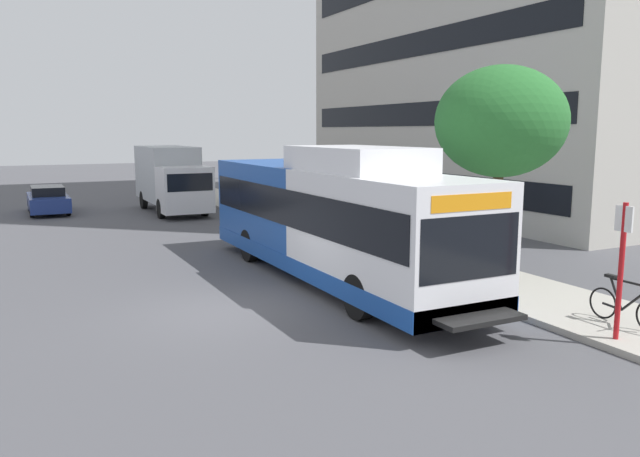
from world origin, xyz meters
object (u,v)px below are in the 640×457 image
street_tree_near_stop (501,122)px  transit_bus (330,218)px  bicycle_parked (626,305)px  box_truck_background (171,177)px  bus_stop_sign_pole (621,261)px  parked_car_far_lane (48,200)px

street_tree_near_stop → transit_bus: bearing=155.0°
bicycle_parked → box_truck_background: size_ratio=0.25×
transit_bus → street_tree_near_stop: (4.11, -1.92, 2.56)m
bicycle_parked → box_truck_background: bearing=99.1°
bus_stop_sign_pole → bicycle_parked: (0.88, 0.46, -1.09)m
box_truck_background → parked_car_far_lane: bearing=158.0°
bicycle_parked → parked_car_far_lane: bearing=110.2°
bicycle_parked → parked_car_far_lane: parked_car_far_lane is taller
transit_bus → bicycle_parked: (3.24, -6.69, -1.14)m
bicycle_parked → street_tree_near_stop: street_tree_near_stop is taller
transit_bus → box_truck_background: transit_bus is taller
bicycle_parked → bus_stop_sign_pole: bearing=-152.1°
bicycle_parked → parked_car_far_lane: 26.97m
bicycle_parked → box_truck_background: 23.38m
parked_car_far_lane → bicycle_parked: bearing=-69.8°
bus_stop_sign_pole → street_tree_near_stop: (1.75, 5.24, 2.61)m
bicycle_parked → street_tree_near_stop: bearing=79.6°
street_tree_near_stop → box_truck_background: 19.01m
transit_bus → box_truck_background: bearing=91.6°
bus_stop_sign_pole → box_truck_background: 23.69m
street_tree_near_stop → bus_stop_sign_pole: bearing=-108.5°
transit_bus → box_truck_background: size_ratio=1.75×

